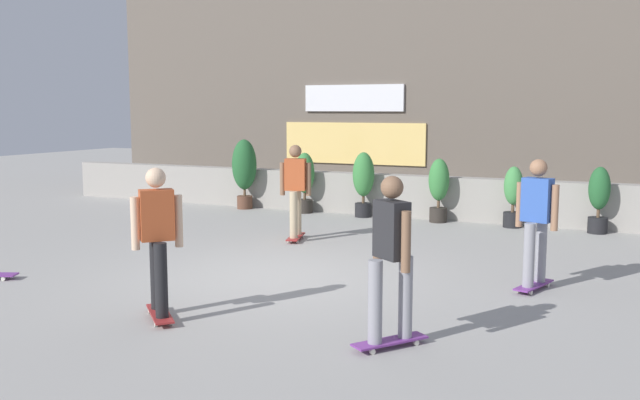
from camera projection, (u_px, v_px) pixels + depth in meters
ground_plane at (275, 277)px, 9.73m from camera, size 48.00×48.00×0.00m
planter_wall at (407, 196)px, 15.07m from camera, size 18.00×0.40×0.90m
building_backdrop at (456, 73)px, 18.30m from camera, size 20.00×2.08×6.50m
potted_plant_0 at (244, 168)px, 16.19m from camera, size 0.57×0.57×1.62m
potted_plant_1 at (305, 179)px, 15.56m from camera, size 0.44×0.44×1.35m
potted_plant_2 at (363, 180)px, 14.97m from camera, size 0.46×0.46×1.40m
potted_plant_3 at (439, 187)px, 14.29m from camera, size 0.42×0.42×1.31m
potted_plant_4 at (513, 195)px, 13.68m from camera, size 0.37×0.37×1.20m
potted_plant_5 at (599, 197)px, 13.02m from camera, size 0.39×0.39×1.25m
skater_far_right at (536, 218)px, 8.89m from camera, size 0.54×0.82×1.70m
skater_by_wall_left at (391, 254)px, 6.73m from camera, size 0.63×0.77×1.70m
skater_mid_plaza at (295, 188)px, 12.28m from camera, size 0.54×0.82×1.70m
skater_by_wall_right at (157, 236)px, 7.64m from camera, size 0.71×0.70×1.70m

